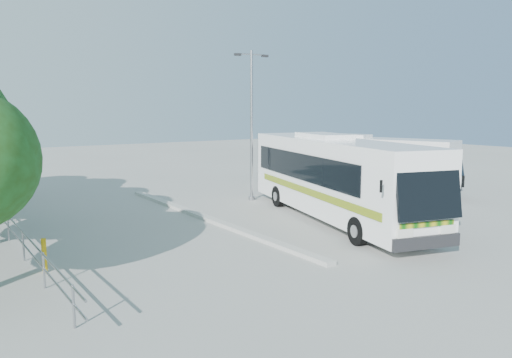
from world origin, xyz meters
TOP-DOWN VIEW (x-y plane):
  - ground at (0.00, 0.00)m, footprint 100.00×100.00m
  - kerb_divider at (-2.30, 2.00)m, footprint 0.40×16.00m
  - railing at (-10.00, 4.00)m, footprint 0.06×22.00m
  - coach_main at (2.31, -1.16)m, footprint 5.71×12.89m
  - coach_adjacent at (9.44, 4.09)m, footprint 5.57×11.36m
  - lamppost at (2.00, 4.79)m, footprint 1.90×0.43m
  - bollard at (-9.70, -1.59)m, footprint 0.18×0.18m

SIDE VIEW (x-z plane):
  - ground at x=0.00m, z-range 0.00..0.00m
  - kerb_divider at x=-2.30m, z-range 0.00..0.15m
  - bollard at x=-9.70m, z-range 0.00..1.03m
  - railing at x=-10.00m, z-range 0.24..1.24m
  - coach_adjacent at x=9.44m, z-range 0.15..3.26m
  - coach_main at x=2.31m, z-range 0.17..3.69m
  - lamppost at x=2.00m, z-range 0.40..8.19m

